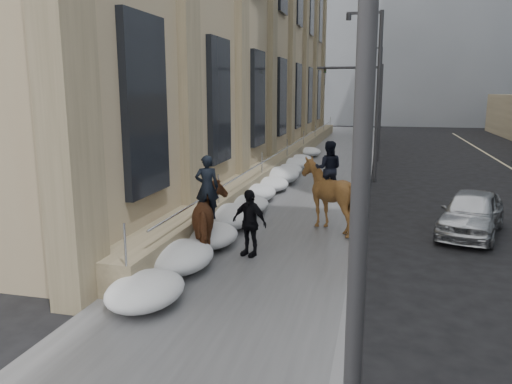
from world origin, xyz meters
TOP-DOWN VIEW (x-y plane):
  - ground at (0.00, 0.00)m, footprint 140.00×140.00m
  - sidewalk at (0.00, 10.00)m, footprint 5.00×80.00m
  - curb at (2.62, 10.00)m, footprint 0.24×80.00m
  - limestone_building at (-5.26, 19.96)m, footprint 6.10×44.00m
  - bg_building_mid at (4.00, 60.00)m, footprint 30.00×12.00m
  - bg_building_far at (-6.00, 72.00)m, footprint 24.00×12.00m
  - streetlight_near at (2.74, -6.00)m, footprint 1.71×0.24m
  - streetlight_mid at (2.74, 14.00)m, footprint 1.71×0.24m
  - streetlight_far at (2.74, 34.00)m, footprint 1.71×0.24m
  - traffic_signal at (2.07, 22.00)m, footprint 4.10×0.22m
  - snow_bank at (-1.42, 8.11)m, footprint 1.70×18.10m
  - mounted_horse_left at (-1.19, 1.51)m, footprint 1.70×2.41m
  - mounted_horse_right at (1.57, 4.54)m, footprint 1.89×2.10m
  - pedestrian at (-0.14, 1.49)m, footprint 1.12×0.77m
  - car_silver at (5.92, 5.41)m, footprint 2.75×4.35m

SIDE VIEW (x-z plane):
  - ground at x=0.00m, z-range 0.00..0.00m
  - sidewalk at x=0.00m, z-range 0.00..0.12m
  - curb at x=2.62m, z-range 0.00..0.12m
  - snow_bank at x=-1.42m, z-range 0.09..0.85m
  - car_silver at x=5.92m, z-range 0.00..1.38m
  - pedestrian at x=-0.14m, z-range 0.12..1.89m
  - mounted_horse_left at x=-1.19m, z-range -0.17..2.43m
  - mounted_horse_right at x=1.57m, z-range -0.07..2.69m
  - traffic_signal at x=2.07m, z-range 1.00..7.00m
  - streetlight_near at x=2.74m, z-range 0.58..8.58m
  - streetlight_mid at x=2.74m, z-range 0.58..8.58m
  - streetlight_far at x=2.74m, z-range 0.58..8.58m
  - limestone_building at x=-5.26m, z-range -0.10..17.90m
  - bg_building_far at x=-6.00m, z-range 0.00..20.00m
  - bg_building_mid at x=4.00m, z-range 0.00..28.00m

